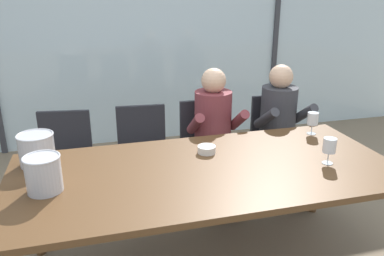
% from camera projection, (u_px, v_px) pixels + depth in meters
% --- Properties ---
extents(ground, '(14.00, 14.00, 0.00)m').
position_uv_depth(ground, '(174.00, 197.00, 3.59)').
color(ground, '#847056').
extents(window_glass_panel, '(7.64, 0.03, 2.60)m').
position_uv_depth(window_glass_panel, '(144.00, 37.00, 4.58)').
color(window_glass_panel, silver).
rests_on(window_glass_panel, ground).
extents(window_mullion_right, '(0.06, 0.06, 2.60)m').
position_uv_depth(window_mullion_right, '(276.00, 33.00, 4.99)').
color(window_mullion_right, '#38383D').
rests_on(window_mullion_right, ground).
extents(hillside_vineyard, '(13.64, 2.40, 1.71)m').
position_uv_depth(hillside_vineyard, '(117.00, 36.00, 8.61)').
color(hillside_vineyard, '#386633').
rests_on(hillside_vineyard, ground).
extents(dining_table, '(2.44, 1.11, 0.76)m').
position_uv_depth(dining_table, '(206.00, 177.00, 2.45)').
color(dining_table, brown).
rests_on(dining_table, ground).
extents(chair_near_curtain, '(0.50, 0.50, 0.89)m').
position_uv_depth(chair_near_curtain, '(65.00, 158.00, 3.15)').
color(chair_near_curtain, '#232328').
rests_on(chair_near_curtain, ground).
extents(chair_left_of_center, '(0.47, 0.47, 0.89)m').
position_uv_depth(chair_left_of_center, '(143.00, 150.00, 3.30)').
color(chair_left_of_center, '#232328').
rests_on(chair_left_of_center, ground).
extents(chair_center, '(0.44, 0.44, 0.89)m').
position_uv_depth(chair_center, '(205.00, 143.00, 3.47)').
color(chair_center, '#232328').
rests_on(chair_center, ground).
extents(chair_right_of_center, '(0.46, 0.46, 0.89)m').
position_uv_depth(chair_right_of_center, '(275.00, 136.00, 3.62)').
color(chair_right_of_center, '#232328').
rests_on(chair_right_of_center, ground).
extents(person_maroon_top, '(0.46, 0.61, 1.21)m').
position_uv_depth(person_maroon_top, '(215.00, 130.00, 3.28)').
color(person_maroon_top, brown).
rests_on(person_maroon_top, ground).
extents(person_charcoal_jacket, '(0.48, 0.62, 1.21)m').
position_uv_depth(person_charcoal_jacket, '(282.00, 123.00, 3.43)').
color(person_charcoal_jacket, '#38383D').
rests_on(person_charcoal_jacket, ground).
extents(ice_bucket_primary, '(0.20, 0.20, 0.21)m').
position_uv_depth(ice_bucket_primary, '(43.00, 173.00, 2.12)').
color(ice_bucket_primary, '#B7B7BC').
rests_on(ice_bucket_primary, dining_table).
extents(ice_bucket_secondary, '(0.23, 0.23, 0.21)m').
position_uv_depth(ice_bucket_secondary, '(37.00, 149.00, 2.45)').
color(ice_bucket_secondary, '#B7B7BC').
rests_on(ice_bucket_secondary, dining_table).
extents(tasting_bowl, '(0.13, 0.13, 0.05)m').
position_uv_depth(tasting_bowl, '(207.00, 149.00, 2.65)').
color(tasting_bowl, silver).
rests_on(tasting_bowl, dining_table).
extents(wine_glass_by_left_taster, '(0.08, 0.08, 0.17)m').
position_uv_depth(wine_glass_by_left_taster, '(329.00, 147.00, 2.46)').
color(wine_glass_by_left_taster, silver).
rests_on(wine_glass_by_left_taster, dining_table).
extents(wine_glass_near_bucket, '(0.08, 0.08, 0.17)m').
position_uv_depth(wine_glass_near_bucket, '(313.00, 119.00, 2.97)').
color(wine_glass_near_bucket, silver).
rests_on(wine_glass_near_bucket, dining_table).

